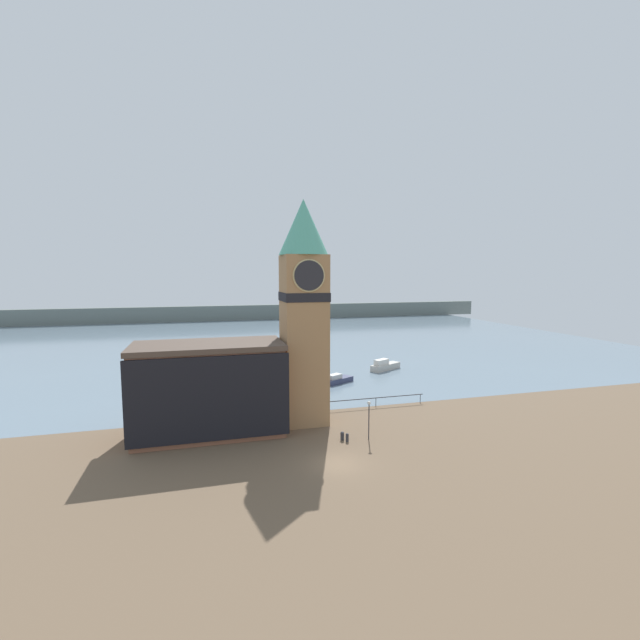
% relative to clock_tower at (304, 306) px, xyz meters
% --- Properties ---
extents(ground_plane, '(160.00, 160.00, 0.00)m').
position_rel_clock_tower_xyz_m(ground_plane, '(0.35, -10.67, -12.20)').
color(ground_plane, brown).
extents(water, '(160.00, 120.00, 0.00)m').
position_rel_clock_tower_xyz_m(water, '(0.35, 62.93, -12.20)').
color(water, slate).
rests_on(water, ground_plane).
extents(far_shoreline, '(180.00, 3.00, 5.00)m').
position_rel_clock_tower_xyz_m(far_shoreline, '(0.35, 102.93, -9.70)').
color(far_shoreline, slate).
rests_on(far_shoreline, water).
extents(pier_railing, '(12.15, 0.08, 1.09)m').
position_rel_clock_tower_xyz_m(pier_railing, '(9.26, 2.68, -11.24)').
color(pier_railing, '#232328').
rests_on(pier_railing, ground_plane).
extents(clock_tower, '(5.03, 5.03, 23.00)m').
position_rel_clock_tower_xyz_m(clock_tower, '(0.00, 0.00, 0.00)').
color(clock_tower, '#9E754C').
rests_on(clock_tower, ground_plane).
extents(pier_building, '(14.39, 7.18, 8.91)m').
position_rel_clock_tower_xyz_m(pier_building, '(-9.64, -0.84, -7.73)').
color(pier_building, '#935B42').
rests_on(pier_building, ground_plane).
extents(boat_near, '(4.75, 3.57, 1.36)m').
position_rel_clock_tower_xyz_m(boat_near, '(8.25, 14.30, -11.69)').
color(boat_near, '#333856').
rests_on(boat_near, water).
extents(boat_far, '(5.89, 4.07, 1.86)m').
position_rel_clock_tower_xyz_m(boat_far, '(18.10, 20.21, -11.51)').
color(boat_far, '#B7B2A8').
rests_on(boat_far, water).
extents(mooring_bollard_near, '(0.36, 0.36, 0.81)m').
position_rel_clock_tower_xyz_m(mooring_bollard_near, '(2.27, -5.90, -11.77)').
color(mooring_bollard_near, '#2D2D33').
rests_on(mooring_bollard_near, ground_plane).
extents(mooring_bollard_far, '(0.29, 0.29, 0.80)m').
position_rel_clock_tower_xyz_m(mooring_bollard_far, '(2.60, -6.39, -11.77)').
color(mooring_bollard_far, '#2D2D33').
rests_on(mooring_bollard_far, ground_plane).
extents(lamp_post, '(0.32, 0.32, 3.71)m').
position_rel_clock_tower_xyz_m(lamp_post, '(4.71, -6.45, -9.59)').
color(lamp_post, '#2D2D33').
rests_on(lamp_post, ground_plane).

